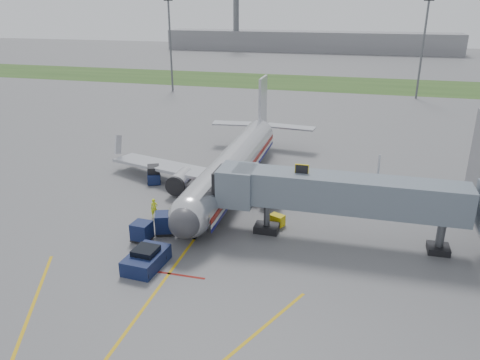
% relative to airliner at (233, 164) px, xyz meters
% --- Properties ---
extents(ground, '(400.00, 400.00, 0.00)m').
position_rel_airliner_xyz_m(ground, '(-0.00, -15.25, -2.65)').
color(ground, '#565659').
rests_on(ground, ground).
extents(grass_strip, '(300.00, 25.00, 0.01)m').
position_rel_airliner_xyz_m(grass_strip, '(-0.00, 74.75, -2.64)').
color(grass_strip, '#2D4C1E').
rests_on(grass_strip, ground).
extents(apron_markings, '(21.52, 50.00, 0.01)m').
position_rel_airliner_xyz_m(apron_markings, '(-0.00, -22.65, -2.64)').
color(apron_markings, gold).
rests_on(apron_markings, ground).
extents(airliner, '(32.10, 35.67, 10.25)m').
position_rel_airliner_xyz_m(airliner, '(0.00, 0.00, 0.00)').
color(airliner, silver).
rests_on(airliner, ground).
extents(jet_bridge, '(25.30, 4.00, 6.90)m').
position_rel_airliner_xyz_m(jet_bridge, '(12.86, -10.25, 1.82)').
color(jet_bridge, slate).
rests_on(jet_bridge, ground).
extents(light_mast_left, '(2.00, 0.44, 20.40)m').
position_rel_airliner_xyz_m(light_mast_left, '(-30.00, 54.75, 8.13)').
color(light_mast_left, '#595B60').
rests_on(light_mast_left, ground).
extents(light_mast_right, '(2.00, 0.44, 20.40)m').
position_rel_airliner_xyz_m(light_mast_right, '(25.00, 59.75, 8.13)').
color(light_mast_right, '#595B60').
rests_on(light_mast_right, ground).
extents(distant_terminal, '(120.00, 14.00, 8.00)m').
position_rel_airliner_xyz_m(distant_terminal, '(-10.00, 154.75, 1.35)').
color(distant_terminal, slate).
rests_on(distant_terminal, ground).
extents(control_tower, '(4.00, 4.00, 30.00)m').
position_rel_airliner_xyz_m(control_tower, '(-40.00, 149.75, 14.68)').
color(control_tower, '#595B60').
rests_on(control_tower, ground).
extents(pushback_tug, '(2.79, 4.25, 1.70)m').
position_rel_airliner_xyz_m(pushback_tug, '(-2.15, -18.75, -1.94)').
color(pushback_tug, '#0D1C3C').
rests_on(pushback_tug, ground).
extents(baggage_tug, '(2.51, 3.17, 1.97)m').
position_rel_airliner_xyz_m(baggage_tug, '(-9.51, -1.06, -1.77)').
color(baggage_tug, '#0D1C3C').
rests_on(baggage_tug, ground).
extents(baggage_cart_a, '(1.95, 1.95, 1.64)m').
position_rel_airliner_xyz_m(baggage_cart_a, '(-3.00, -12.29, -1.81)').
color(baggage_cart_a, '#0D1C3C').
rests_on(baggage_cart_a, ground).
extents(baggage_cart_b, '(1.75, 1.75, 1.76)m').
position_rel_airliner_xyz_m(baggage_cart_b, '(-4.44, -14.76, -1.75)').
color(baggage_cart_b, '#0D1C3C').
rests_on(baggage_cart_b, ground).
extents(baggage_cart_c, '(2.32, 2.32, 1.94)m').
position_rel_airliner_xyz_m(baggage_cart_c, '(-3.00, -12.86, -1.66)').
color(baggage_cart_c, '#0D1C3C').
rests_on(baggage_cart_c, ground).
extents(belt_loader, '(2.60, 4.68, 2.21)m').
position_rel_airliner_xyz_m(belt_loader, '(-2.49, -9.62, -2.10)').
color(belt_loader, '#0D1C3C').
rests_on(belt_loader, ground).
extents(ground_power_cart, '(1.59, 1.35, 1.07)m').
position_rel_airliner_xyz_m(ground_power_cart, '(6.72, -8.70, -2.12)').
color(ground_power_cart, yellow).
rests_on(ground_power_cart, ground).
extents(ramp_worker, '(0.85, 0.73, 1.96)m').
position_rel_airliner_xyz_m(ramp_worker, '(-5.37, -10.04, -1.67)').
color(ramp_worker, '#D2EA1B').
rests_on(ramp_worker, ground).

